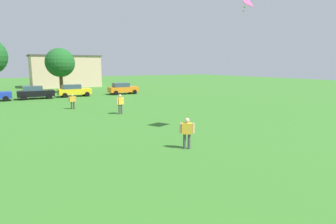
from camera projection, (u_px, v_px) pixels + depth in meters
ground_plane at (36, 110)px, 26.44m from camera, size 160.00×160.00×0.00m
adult_bystander at (187, 131)px, 14.04m from camera, size 0.65×0.54×1.61m
bystander_near_trees at (72, 100)px, 26.96m from camera, size 0.70×0.35×1.49m
bystander_midfield at (120, 102)px, 24.17m from camera, size 0.78×0.51×1.75m
kite at (245, 0)px, 16.03m from camera, size 1.38×0.96×1.14m
parked_car_black_1 at (35, 92)px, 35.17m from camera, size 4.30×2.02×1.68m
parked_car_yellow_2 at (74, 90)px, 37.87m from camera, size 4.30×2.02×1.68m
parked_car_orange_3 at (123, 88)px, 41.08m from camera, size 4.30×2.02×1.68m
tree_far_right at (60, 63)px, 42.17m from camera, size 4.41×4.41×6.87m
house_right at (65, 71)px, 55.10m from camera, size 13.06×7.66×6.22m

